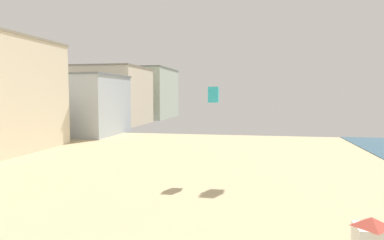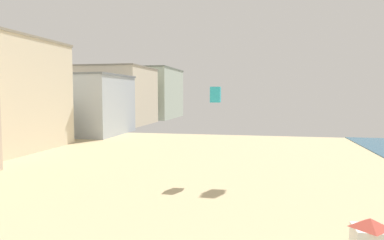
{
  "view_description": "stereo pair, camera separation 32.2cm",
  "coord_description": "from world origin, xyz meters",
  "views": [
    {
      "loc": [
        7.47,
        1.87,
        7.01
      ],
      "look_at": [
        4.02,
        20.45,
        5.56
      ],
      "focal_mm": 32.03,
      "sensor_mm": 36.0,
      "label": 1
    },
    {
      "loc": [
        7.78,
        1.93,
        7.01
      ],
      "look_at": [
        4.02,
        20.45,
        5.56
      ],
      "focal_mm": 32.03,
      "sensor_mm": 36.0,
      "label": 2
    }
  ],
  "objects": [
    {
      "name": "boardwalk_hotel_furthest",
      "position": [
        -24.46,
        97.7,
        7.17
      ],
      "size": [
        15.74,
        21.87,
        14.32
      ],
      "color": "#B7C6B2",
      "rests_on": "ground"
    },
    {
      "name": "boardwalk_hotel_distant",
      "position": [
        -24.46,
        75.64,
        6.55
      ],
      "size": [
        13.94,
        17.24,
        13.09
      ],
      "color": "beige",
      "rests_on": "ground"
    },
    {
      "name": "kite_cyan_box",
      "position": [
        3.99,
        30.5,
        6.94
      ],
      "size": [
        0.84,
        0.84,
        1.31
      ],
      "color": "#2DB7CC"
    },
    {
      "name": "boardwalk_hotel_far",
      "position": [
        -24.46,
        56.81,
        5.16
      ],
      "size": [
        17.59,
        13.98,
        10.3
      ],
      "color": "#ADB7C1",
      "rests_on": "ground"
    },
    {
      "name": "lifeguard_stand",
      "position": [
        11.67,
        14.94,
        1.84
      ],
      "size": [
        1.1,
        1.1,
        2.55
      ],
      "rotation": [
        0.0,
        0.0,
        0.33
      ],
      "color": "white",
      "rests_on": "ground"
    }
  ]
}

